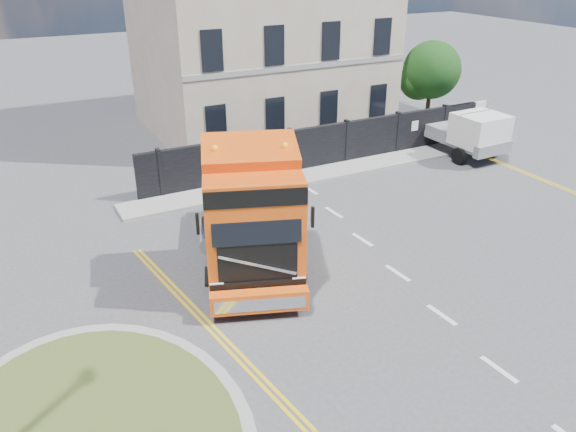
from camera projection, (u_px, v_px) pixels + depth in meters
ground at (311, 291)px, 16.99m from camera, size 120.00×120.00×0.00m
hoarding_fence at (338, 144)px, 26.48m from camera, size 18.80×0.25×2.00m
georgian_building at (258, 21)px, 30.17m from camera, size 12.30×10.30×12.80m
tree at (429, 73)px, 31.32m from camera, size 3.20×3.20×4.80m
pavement_far at (337, 170)px, 25.94m from camera, size 20.00×1.60×0.12m
truck at (252, 218)px, 17.03m from camera, size 5.01×7.76×4.36m
flatbed_pickup at (469, 132)px, 27.33m from camera, size 2.45×5.52×2.28m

